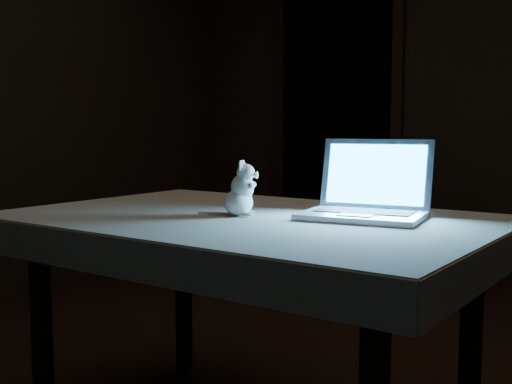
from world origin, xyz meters
The scene contains 6 objects.
back_wall centered at (0.00, 2.50, 1.30)m, with size 4.50×0.04×2.60m, color black.
doorway centered at (-1.10, 2.50, 1.06)m, with size 1.06×0.36×2.13m, color black, non-canonical shape.
table centered at (-0.07, -0.40, 0.36)m, with size 1.36×0.87×0.73m, color black, non-canonical shape.
tablecloth centered at (-0.02, -0.36, 0.68)m, with size 1.46×0.98×0.10m, color beige, non-canonical shape.
laptop centered at (0.25, -0.29, 0.85)m, with size 0.35×0.31×0.24m, color silver, non-canonical shape.
plush_mouse centered at (-0.10, -0.43, 0.82)m, with size 0.12×0.12×0.17m, color white, non-canonical shape.
Camera 1 is at (0.96, -2.05, 1.00)m, focal length 45.00 mm.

